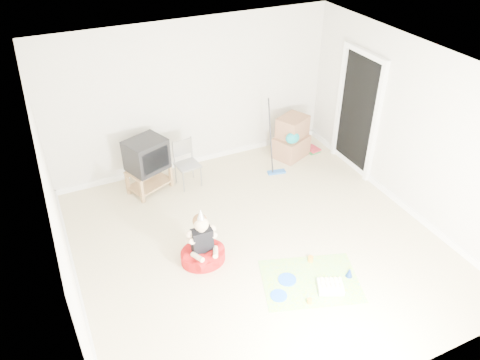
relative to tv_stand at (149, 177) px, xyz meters
name	(u,v)px	position (x,y,z in m)	size (l,w,h in m)	color
ground	(258,244)	(1.02, -1.99, -0.25)	(5.00, 5.00, 0.00)	beige
doorway_recess	(358,114)	(3.50, -0.79, 0.77)	(0.02, 0.90, 2.05)	black
tv_stand	(149,177)	(0.00, 0.00, 0.00)	(0.79, 0.66, 0.42)	olive
crt_tv	(146,155)	(0.00, 0.00, 0.43)	(0.60, 0.50, 0.52)	black
folding_chair	(188,165)	(0.63, -0.13, 0.14)	(0.40, 0.39, 0.81)	gray
cardboard_boxes	(292,138)	(2.70, -0.02, 0.12)	(0.74, 0.68, 0.77)	#966748
floor_mop	(277,160)	(2.17, -0.44, 0.00)	(0.33, 0.42, 1.28)	#235CB0
book_pile	(312,149)	(3.16, -0.05, -0.22)	(0.25, 0.31, 0.06)	#267335
seated_woman	(203,250)	(0.19, -1.96, -0.06)	(0.64, 0.64, 0.89)	#AB0F10
party_mat	(310,281)	(1.32, -2.92, -0.25)	(1.26, 0.91, 0.01)	#F73490
birthday_cake	(330,287)	(1.47, -3.16, -0.21)	(0.40, 0.37, 0.15)	white
blue_plate_near	(287,279)	(1.05, -2.78, -0.24)	(0.24, 0.24, 0.01)	blue
blue_plate_far	(279,296)	(0.81, -2.98, -0.24)	(0.22, 0.22, 0.01)	blue
orange_cup_near	(311,259)	(1.51, -2.61, -0.21)	(0.07, 0.07, 0.08)	orange
orange_cup_far	(309,301)	(1.10, -3.24, -0.21)	(0.06, 0.06, 0.07)	orange
blue_party_hat	(349,272)	(1.83, -3.07, -0.18)	(0.10, 0.10, 0.14)	#1739A3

